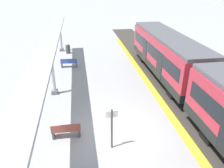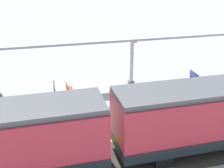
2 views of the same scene
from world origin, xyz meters
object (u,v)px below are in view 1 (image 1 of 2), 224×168
Objects in this scene: canopy_pillar_second at (52,70)px; bench_mid_platform at (69,63)px; train_near_carriage at (167,55)px; platform_info_sign at (112,125)px; canopy_pillar_nearest at (60,35)px; trash_bin at (68,49)px; bench_far_end at (66,130)px.

canopy_pillar_second is 5.42m from bench_mid_platform.
canopy_pillar_second is (9.03, 1.99, 0.02)m from train_near_carriage.
platform_info_sign is (5.82, 8.16, -0.50)m from train_near_carriage.
train_near_carriage is 9.24m from canopy_pillar_second.
canopy_pillar_nearest is 1.86m from trash_bin.
canopy_pillar_second reaches higher than train_near_carriage.
canopy_pillar_nearest reaches higher than bench_far_end.
trash_bin reaches higher than bench_mid_platform.
train_near_carriage is 12.53× the size of trash_bin.
canopy_pillar_nearest is 16.93m from platform_info_sign.
canopy_pillar_second is 9.56m from trash_bin.
canopy_pillar_second reaches higher than bench_far_end.
trash_bin is at bearing -89.03° from bench_far_end.
train_near_carriage reaches higher than trash_bin.
canopy_pillar_nearest and canopy_pillar_second have the same top height.
canopy_pillar_nearest is (9.03, -8.45, 0.02)m from train_near_carriage.
canopy_pillar_second is at bearing 12.41° from train_near_carriage.
canopy_pillar_nearest is 5.55m from bench_mid_platform.
canopy_pillar_second is at bearing -78.95° from bench_far_end.
canopy_pillar_second is at bearing -62.53° from platform_info_sign.
bench_mid_platform is at bearing -100.32° from canopy_pillar_second.
train_near_carriage is 3.16× the size of canopy_pillar_nearest.
canopy_pillar_second is 3.96× the size of trash_bin.
train_near_carriage reaches higher than bench_far_end.
bench_mid_platform is 1.66× the size of trash_bin.
canopy_pillar_nearest reaches higher than bench_mid_platform.
bench_mid_platform is at bearing 100.05° from canopy_pillar_nearest.
canopy_pillar_second is 5.34m from bench_far_end.
trash_bin is at bearing -81.02° from platform_info_sign.
bench_mid_platform and bench_far_end have the same top height.
platform_info_sign is (-2.22, 1.12, 0.89)m from bench_far_end.
canopy_pillar_nearest is 2.42× the size of bench_far_end.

